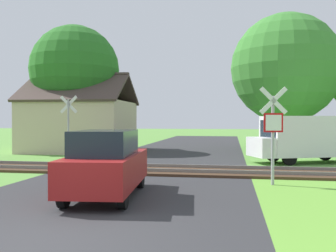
% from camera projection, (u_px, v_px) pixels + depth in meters
% --- Properties ---
extents(ground_plane, '(160.00, 160.00, 0.00)m').
position_uv_depth(ground_plane, '(44.00, 240.00, 6.39)').
color(ground_plane, '#5B933D').
extents(road_asphalt, '(7.67, 80.00, 0.01)m').
position_uv_depth(road_asphalt, '(89.00, 212.00, 8.36)').
color(road_asphalt, '#2D2D30').
rests_on(road_asphalt, ground).
extents(rail_track, '(60.00, 2.60, 0.22)m').
position_uv_depth(rail_track, '(151.00, 170.00, 14.91)').
color(rail_track, '#422D1E').
rests_on(rail_track, ground).
extents(stop_sign_near, '(0.87, 0.20, 3.10)m').
position_uv_depth(stop_sign_near, '(273.00, 129.00, 11.74)').
color(stop_sign_near, '#9E9EA5').
rests_on(stop_sign_near, ground).
extents(crossing_sign_far, '(0.88, 0.15, 3.25)m').
position_uv_depth(crossing_sign_far, '(68.00, 124.00, 18.16)').
color(crossing_sign_far, '#9E9EA5').
rests_on(crossing_sign_far, ground).
extents(house, '(6.83, 6.79, 5.17)m').
position_uv_depth(house, '(81.00, 124.00, 24.91)').
color(house, '#C6B293').
rests_on(house, ground).
extents(tree_left, '(5.92, 5.92, 8.41)m').
position_uv_depth(tree_left, '(75.00, 70.00, 25.17)').
color(tree_left, '#513823').
rests_on(tree_left, ground).
extents(tree_right, '(7.14, 7.14, 9.05)m').
position_uv_depth(tree_right, '(286.00, 68.00, 24.61)').
color(tree_right, '#513823').
rests_on(tree_right, ground).
extents(mail_truck, '(5.24, 3.48, 2.24)m').
position_uv_depth(mail_truck, '(305.00, 137.00, 17.87)').
color(mail_truck, white).
rests_on(mail_truck, ground).
extents(parked_car, '(2.02, 4.14, 1.78)m').
position_uv_depth(parked_car, '(107.00, 164.00, 9.94)').
color(parked_car, maroon).
rests_on(parked_car, ground).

